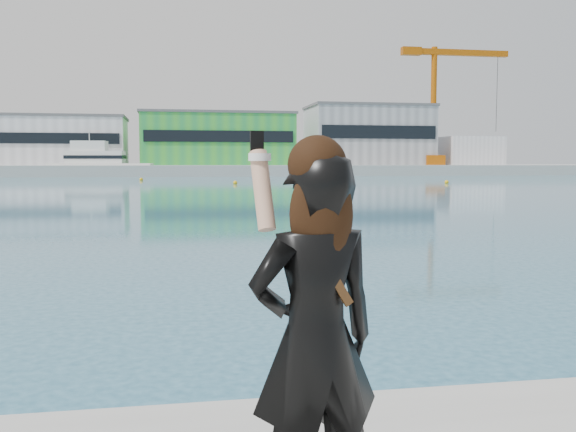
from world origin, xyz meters
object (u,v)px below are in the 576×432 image
object	(u,v)px
buoy_far	(141,180)
motor_yacht	(98,163)
buoy_extra	(235,184)
dock_crane	(439,101)
woman	(315,329)
buoy_near	(447,183)

from	to	relation	value
buoy_far	motor_yacht	bearing A→B (deg)	107.83
buoy_far	buoy_extra	xyz separation A→B (m)	(11.49, -17.30, 0.00)
dock_crane	woman	xyz separation A→B (m)	(-53.63, -122.64, -13.33)
motor_yacht	buoy_extra	size ratio (longest dim) A/B	36.46
buoy_near	buoy_extra	xyz separation A→B (m)	(-25.24, 2.19, 0.00)
dock_crane	buoy_far	distance (m)	69.15
buoy_extra	buoy_far	bearing A→B (deg)	123.59
motor_yacht	buoy_extra	xyz separation A→B (m)	(20.13, -44.17, -2.34)
motor_yacht	woman	distance (m)	116.70
motor_yacht	buoy_near	xyz separation A→B (m)	(45.38, -46.36, -2.34)
buoy_near	buoy_far	bearing A→B (deg)	152.05
buoy_near	woman	xyz separation A→B (m)	(-31.84, -69.55, 1.74)
dock_crane	motor_yacht	distance (m)	68.69
woman	buoy_near	bearing A→B (deg)	-125.36
woman	motor_yacht	bearing A→B (deg)	-94.10
buoy_near	woman	size ratio (longest dim) A/B	0.27
motor_yacht	woman	world-z (taller)	motor_yacht
buoy_extra	woman	xyz separation A→B (m)	(-6.60, -71.74, 1.74)
buoy_far	woman	xyz separation A→B (m)	(4.89, -89.04, 1.74)
dock_crane	woman	distance (m)	134.52
buoy_near	motor_yacht	bearing A→B (deg)	134.39
woman	buoy_far	bearing A→B (deg)	-97.62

